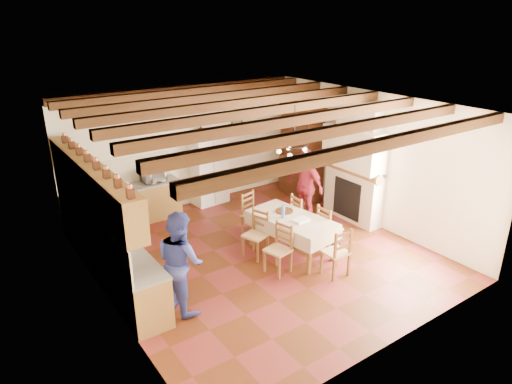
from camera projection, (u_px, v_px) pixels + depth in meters
floor at (260, 256)px, 9.18m from camera, size 6.00×6.50×0.02m
ceiling at (261, 106)px, 8.08m from camera, size 6.00×6.50×0.02m
wall_back at (183, 147)px, 11.12m from camera, size 6.00×0.02×3.00m
wall_front at (401, 255)px, 6.15m from camera, size 6.00×0.02×3.00m
wall_left at (102, 225)px, 7.02m from camera, size 0.02×6.50×3.00m
wall_right at (369, 159)px, 10.24m from camera, size 0.02×6.50×3.00m
ceiling_beams at (261, 112)px, 8.12m from camera, size 6.00×6.30×0.16m
lower_cabinets_left at (108, 253)px, 8.38m from camera, size 0.60×4.30×0.86m
lower_cabinets_back at (131, 206)px, 10.44m from camera, size 2.30×0.60×0.86m
countertop_left at (105, 231)px, 8.22m from camera, size 0.62×4.30×0.04m
countertop_back at (129, 188)px, 10.28m from camera, size 2.34×0.62×0.04m
backsplash_left at (87, 219)px, 7.95m from camera, size 0.03×4.30×0.60m
backsplash_back at (123, 171)px, 10.38m from camera, size 2.30×0.03×0.60m
upper_cabinets at (91, 182)px, 7.80m from camera, size 0.35×4.20×0.70m
fireplace at (354, 163)px, 10.28m from camera, size 0.56×1.60×2.80m
wall_picture at (237, 125)px, 11.80m from camera, size 0.34×0.03×0.42m
refrigerator at (207, 170)px, 11.52m from camera, size 0.90×0.76×1.72m
hutch at (301, 152)px, 11.77m from camera, size 0.73×1.40×2.43m
dining_table at (292, 221)px, 9.05m from camera, size 1.15×1.89×0.78m
chandelier at (294, 145)px, 8.48m from camera, size 0.47×0.47×0.03m
chair_left_near at (278, 249)px, 8.42m from camera, size 0.48×0.49×0.96m
chair_left_far at (255, 235)px, 8.98m from camera, size 0.51×0.52×0.96m
chair_right_near at (329, 227)px, 9.29m from camera, size 0.41×0.43×0.96m
chair_right_far at (302, 215)px, 9.83m from camera, size 0.44×0.46×0.96m
chair_end_near at (336, 251)px, 8.35m from camera, size 0.44×0.42×0.96m
chair_end_far at (253, 214)px, 9.90m from camera, size 0.51×0.50×0.96m
person_man at (129, 232)px, 8.02m from camera, size 0.57×0.77×1.91m
person_woman_blue at (180, 261)px, 7.26m from camera, size 0.73×0.89×1.71m
person_woman_red at (305, 186)px, 10.40m from camera, size 0.54×1.07×1.75m
microwave at (153, 175)px, 10.54m from camera, size 0.56×0.40×0.30m
fridge_vase at (201, 131)px, 11.09m from camera, size 0.34×0.34×0.29m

